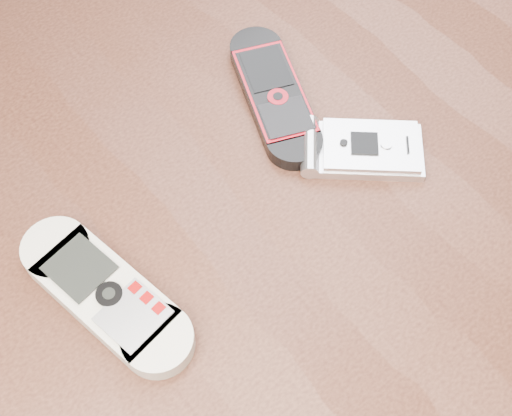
% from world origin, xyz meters
% --- Properties ---
extents(table, '(1.20, 0.80, 0.75)m').
position_xyz_m(table, '(0.00, 0.00, 0.64)').
color(table, black).
rests_on(table, ground).
extents(nokia_white, '(0.08, 0.17, 0.02)m').
position_xyz_m(nokia_white, '(-0.13, 0.01, 0.76)').
color(nokia_white, silver).
rests_on(nokia_white, table).
extents(nokia_black_red, '(0.11, 0.17, 0.02)m').
position_xyz_m(nokia_black_red, '(0.09, 0.08, 0.76)').
color(nokia_black_red, black).
rests_on(nokia_black_red, table).
extents(motorola_razr, '(0.12, 0.11, 0.02)m').
position_xyz_m(motorola_razr, '(0.12, -0.01, 0.76)').
color(motorola_razr, silver).
rests_on(motorola_razr, table).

